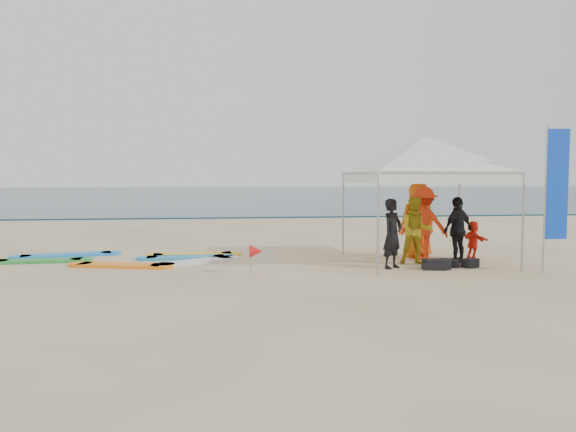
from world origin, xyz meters
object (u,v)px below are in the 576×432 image
Objects in this scene: person_black_a at (392,234)px; person_yellow at (416,231)px; person_orange_b at (418,220)px; marker_pennant at (256,251)px; surfboard_spread at (132,259)px; person_black_b at (458,230)px; person_orange_a at (424,223)px; feather_flag at (556,186)px; canopy_tent at (425,137)px; person_seated at (473,240)px.

person_black_a is 0.91m from person_yellow.
person_black_a is 2.02m from person_orange_b.
marker_pennant is 0.11× the size of surfboard_spread.
person_black_b is at bearing -10.01° from surfboard_spread.
person_yellow is at bearing -12.56° from surfboard_spread.
person_orange_b is at bearing 76.66° from person_yellow.
person_orange_a is 0.57× the size of feather_flag.
person_orange_a is 2.18m from canopy_tent.
person_orange_a is 2.88× the size of marker_pennant.
person_orange_a is at bearing 7.37° from person_black_a.
person_black_a is 0.28× the size of surfboard_spread.
person_orange_a is 4.66m from marker_pennant.
person_yellow is 3.18m from feather_flag.
feather_flag is (1.47, -1.64, 1.09)m from person_black_b.
person_orange_b is 1.47m from person_seated.
surfboard_spread is at bearing 73.92° from person_seated.
canopy_tent is 7.28× the size of marker_pennant.
person_black_b is at bearing -13.07° from canopy_tent.
person_black_b is at bearing 120.69° from person_orange_b.
person_black_b is at bearing 11.23° from marker_pennant.
person_yellow is at bearing 149.51° from feather_flag.
feather_flag reaches higher than person_seated.
surfboard_spread is (-7.17, 1.22, -3.02)m from canopy_tent.
canopy_tent is at bearing 76.64° from person_orange_b.
person_black_b is at bearing 131.94° from feather_flag.
feather_flag is at bearing -17.89° from surfboard_spread.
person_black_a is at bearing 6.43° from marker_pennant.
surfboard_spread is (-6.86, 1.53, -0.78)m from person_yellow.
person_orange_b is 4.80m from marker_pennant.
person_orange_b is at bearing 24.38° from marker_pennant.
surfboard_spread is (-9.44, 3.05, -1.86)m from feather_flag.
person_orange_b is 0.34× the size of surfboard_spread.
surfboard_spread is at bearing 170.33° from canopy_tent.
person_orange_b is (1.20, 1.62, 0.18)m from person_black_a.
marker_pennant is (-3.90, -0.87, -0.32)m from person_yellow.
person_yellow is at bearing 64.66° from person_orange_b.
canopy_tent is at bearing -9.67° from surfboard_spread.
person_yellow is 1.20m from person_orange_b.
marker_pennant is (-4.36, -1.59, -0.42)m from person_orange_a.
person_orange_b is 0.61× the size of feather_flag.
person_orange_a is 0.32× the size of surfboard_spread.
person_yellow is at bearing 100.25° from person_seated.
person_orange_b is at bearing 15.36° from person_black_a.
canopy_tent is 3.14m from feather_flag.
person_orange_b reaches higher than person_yellow.
person_yellow is 1.92m from person_seated.
person_black_b is 0.92m from person_seated.
person_orange_a reaches higher than marker_pennant.
person_seated is 1.53× the size of marker_pennant.
person_yellow is at bearing 91.53° from person_orange_a.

